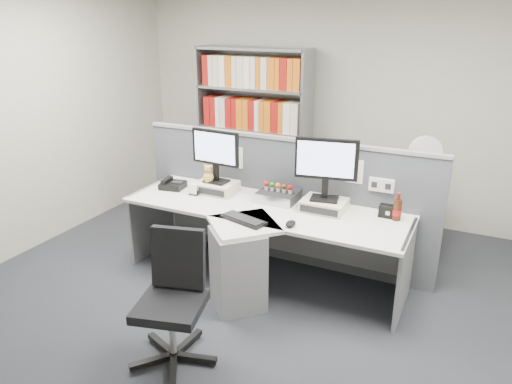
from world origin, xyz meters
The scene contains 21 objects.
ground centered at (0.00, 0.00, 0.00)m, with size 5.50×5.50×0.00m, color #2F3238.
room_shell centered at (0.00, 0.00, 1.79)m, with size 5.04×5.54×2.72m.
partition centered at (0.00, 1.25, 0.65)m, with size 3.00×0.08×1.27m.
desk centered at (0.00, 0.60, 0.46)m, with size 2.60×1.20×0.72m.
monitor_riser_left centered at (-0.59, 0.98, 0.77)m, with size 0.38×0.31×0.10m.
monitor_riser_right centered at (0.51, 0.98, 0.77)m, with size 0.38×0.31×0.10m.
monitor_left centered at (-0.59, 0.98, 1.13)m, with size 0.51×0.18×0.51m.
monitor_right centered at (0.51, 0.98, 1.15)m, with size 0.54×0.21×0.55m.
desktop_pc centered at (0.05, 1.03, 0.77)m, with size 0.35×0.32×0.09m.
figurines centered at (0.05, 1.01, 0.87)m, with size 0.29×0.05×0.09m.
keyboard centered at (-0.02, 0.46, 0.73)m, with size 0.44×0.26×0.03m.
mouse centered at (0.38, 0.53, 0.74)m, with size 0.08×0.12×0.05m, color black.
desk_phone centered at (-1.04, 0.88, 0.76)m, with size 0.26×0.24×0.10m.
desk_calendar centered at (-0.74, 0.81, 0.77)m, with size 0.09×0.07×0.11m.
plush_toy centered at (-0.65, 0.93, 0.90)m, with size 0.10×0.10×0.18m.
speaker centered at (1.06, 1.07, 0.77)m, with size 0.16×0.09×0.11m, color black.
cola_bottle centered at (1.13, 1.04, 0.81)m, with size 0.07×0.07×0.24m.
shelving_unit centered at (-0.90, 2.44, 0.98)m, with size 1.41×0.40×2.00m.
filing_cabinet centered at (1.20, 1.99, 0.35)m, with size 0.45×0.61×0.70m.
desk_fan centered at (1.20, 1.99, 1.04)m, with size 0.32×0.20×0.55m.
office_chair centered at (-0.10, -0.46, 0.50)m, with size 0.62×0.60×0.94m.
Camera 1 is at (1.70, -2.86, 2.35)m, focal length 33.88 mm.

